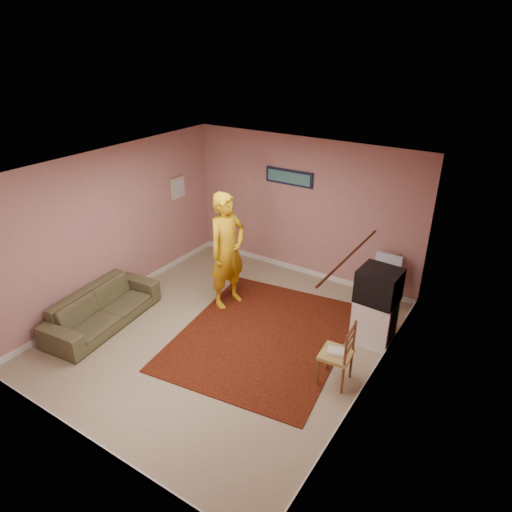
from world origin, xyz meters
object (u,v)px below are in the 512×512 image
Objects in this scene: crt_tv at (379,285)px; sofa at (103,308)px; chair_b at (337,347)px; tv_cabinet at (374,321)px; chair_a at (387,276)px; person at (227,251)px.

crt_tv is 0.31× the size of sofa.
chair_b is at bearing -92.88° from crt_tv.
crt_tv is at bearing 169.94° from chair_b.
chair_b is at bearing -95.70° from tv_cabinet.
chair_b is at bearing -103.28° from chair_a.
sofa is 2.17m from person.
chair_a is 4.64m from sofa.
person reaches higher than crt_tv.
chair_a reaches higher than sofa.
chair_a is 2.23m from chair_b.
chair_a is 1.01× the size of chair_b.
chair_b reaches higher than tv_cabinet.
person is at bearing -114.49° from chair_b.
person is (-2.34, 0.84, 0.44)m from chair_b.
tv_cabinet is 4.20m from sofa.
chair_a is at bearing -56.46° from sofa.
crt_tv is 1.22× the size of chair_b.
sofa is at bearing -83.03° from chair_b.
person is at bearing -173.05° from tv_cabinet.
chair_b is at bearing -98.20° from person.
tv_cabinet reaches higher than sofa.
chair_b reaches higher than sofa.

